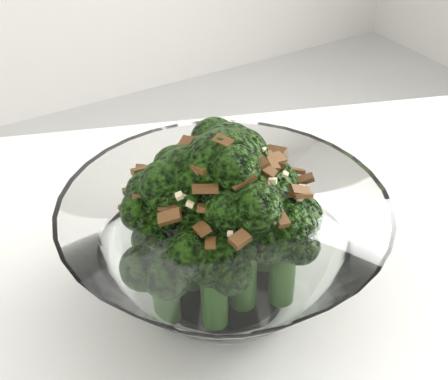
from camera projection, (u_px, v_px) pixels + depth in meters
broccoli_dish at (222, 237)px, 0.41m from camera, size 0.21×0.21×0.13m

